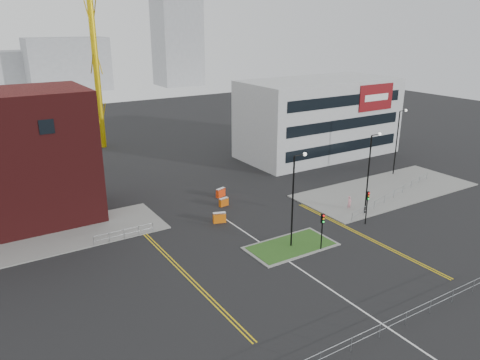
% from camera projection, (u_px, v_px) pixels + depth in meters
% --- Properties ---
extents(ground, '(200.00, 200.00, 0.00)m').
position_uv_depth(ground, '(333.00, 291.00, 37.34)').
color(ground, black).
rests_on(ground, ground).
extents(pavement_left, '(28.00, 8.00, 0.12)m').
position_uv_depth(pavement_left, '(20.00, 245.00, 44.91)').
color(pavement_left, slate).
rests_on(pavement_left, ground).
extents(pavement_right, '(24.00, 10.00, 0.12)m').
position_uv_depth(pavement_right, '(386.00, 190.00, 59.63)').
color(pavement_right, slate).
rests_on(pavement_right, ground).
extents(island_kerb, '(8.60, 4.60, 0.08)m').
position_uv_depth(island_kerb, '(291.00, 246.00, 44.76)').
color(island_kerb, slate).
rests_on(island_kerb, ground).
extents(grass_island, '(8.00, 4.00, 0.12)m').
position_uv_depth(grass_island, '(291.00, 246.00, 44.75)').
color(grass_island, '#1E4A18').
rests_on(grass_island, ground).
extents(office_block, '(25.00, 12.20, 12.00)m').
position_uv_depth(office_block, '(319.00, 118.00, 74.17)').
color(office_block, '#AAADAF').
rests_on(office_block, ground).
extents(streetlamp_island, '(1.46, 0.36, 9.18)m').
position_uv_depth(streetlamp_island, '(295.00, 193.00, 43.15)').
color(streetlamp_island, black).
rests_on(streetlamp_island, ground).
extents(streetlamp_right_near, '(1.46, 0.36, 9.18)m').
position_uv_depth(streetlamp_right_near, '(370.00, 167.00, 50.79)').
color(streetlamp_right_near, black).
rests_on(streetlamp_right_near, ground).
extents(streetlamp_right_far, '(1.46, 0.36, 9.18)m').
position_uv_depth(streetlamp_right_far, '(398.00, 137.00, 64.26)').
color(streetlamp_right_far, black).
rests_on(streetlamp_right_far, ground).
extents(traffic_light_island, '(0.28, 0.33, 3.65)m').
position_uv_depth(traffic_light_island, '(322.00, 225.00, 43.33)').
color(traffic_light_island, black).
rests_on(traffic_light_island, ground).
extents(traffic_light_right, '(0.28, 0.33, 3.65)m').
position_uv_depth(traffic_light_right, '(367.00, 201.00, 48.97)').
color(traffic_light_right, black).
rests_on(traffic_light_right, ground).
extents(railing_front, '(24.05, 0.05, 1.10)m').
position_uv_depth(railing_front, '(394.00, 321.00, 32.28)').
color(railing_front, gray).
rests_on(railing_front, ground).
extents(railing_left, '(6.05, 0.05, 1.10)m').
position_uv_depth(railing_left, '(124.00, 232.00, 46.01)').
color(railing_left, gray).
rests_on(railing_left, ground).
extents(railing_right, '(19.05, 5.05, 1.10)m').
position_uv_depth(railing_right, '(394.00, 193.00, 56.64)').
color(railing_right, gray).
rests_on(railing_right, ground).
extents(centre_line, '(0.15, 30.00, 0.01)m').
position_uv_depth(centre_line, '(316.00, 280.00, 38.95)').
color(centre_line, silver).
rests_on(centre_line, ground).
extents(yellow_left_a, '(0.12, 24.00, 0.01)m').
position_uv_depth(yellow_left_a, '(177.00, 268.00, 40.84)').
color(yellow_left_a, gold).
rests_on(yellow_left_a, ground).
extents(yellow_left_b, '(0.12, 24.00, 0.01)m').
position_uv_depth(yellow_left_b, '(180.00, 267.00, 40.99)').
color(yellow_left_b, gold).
rests_on(yellow_left_b, ground).
extents(yellow_right_a, '(0.12, 20.00, 0.01)m').
position_uv_depth(yellow_right_a, '(362.00, 236.00, 46.94)').
color(yellow_right_a, gold).
rests_on(yellow_right_a, ground).
extents(yellow_right_b, '(0.12, 20.00, 0.01)m').
position_uv_depth(yellow_right_b, '(364.00, 235.00, 47.09)').
color(yellow_right_b, gold).
rests_on(yellow_right_b, ground).
extents(skyline_b, '(24.00, 12.00, 16.00)m').
position_uv_depth(skyline_b, '(68.00, 64.00, 144.12)').
color(skyline_b, gray).
rests_on(skyline_b, ground).
extents(skyline_c, '(14.00, 12.00, 28.00)m').
position_uv_depth(skyline_c, '(178.00, 42.00, 155.81)').
color(skyline_c, gray).
rests_on(skyline_c, ground).
extents(skyline_d, '(30.00, 12.00, 12.00)m').
position_uv_depth(skyline_d, '(1.00, 71.00, 143.73)').
color(skyline_d, gray).
rests_on(skyline_d, ground).
extents(pedestrian, '(0.63, 0.45, 1.61)m').
position_uv_depth(pedestrian, '(349.00, 203.00, 53.36)').
color(pedestrian, '#D28893').
rests_on(pedestrian, ground).
extents(barrier_left, '(1.43, 0.84, 1.15)m').
position_uv_depth(barrier_left, '(219.00, 217.00, 49.93)').
color(barrier_left, '#DA630C').
rests_on(barrier_left, ground).
extents(barrier_mid, '(1.36, 0.83, 1.09)m').
position_uv_depth(barrier_mid, '(221.00, 192.00, 57.33)').
color(barrier_mid, '#F83A0D').
rests_on(barrier_mid, ground).
extents(barrier_right, '(1.22, 0.58, 0.99)m').
position_uv_depth(barrier_right, '(224.00, 202.00, 54.48)').
color(barrier_right, '#C3530A').
rests_on(barrier_right, ground).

